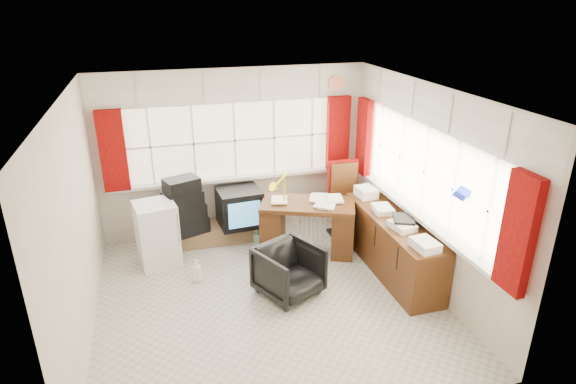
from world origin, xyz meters
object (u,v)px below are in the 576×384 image
at_px(credenza, 392,244).
at_px(tv_bench, 205,233).
at_px(radiator, 311,234).
at_px(desk, 307,224).
at_px(task_chair, 345,196).
at_px(crt_tv, 240,207).
at_px(desk_lamp, 284,181).
at_px(office_chair, 289,271).
at_px(mini_fridge, 157,234).

height_order(credenza, tv_bench, credenza).
height_order(radiator, credenza, credenza).
relative_size(desk, radiator, 2.25).
relative_size(credenza, tv_bench, 1.43).
xyz_separation_m(desk, radiator, (0.05, -0.01, -0.16)).
bearing_deg(task_chair, tv_bench, 171.45).
xyz_separation_m(radiator, crt_tv, (-0.92, 0.61, 0.27)).
bearing_deg(desk, credenza, -42.49).
bearing_deg(crt_tv, radiator, -33.79).
xyz_separation_m(desk_lamp, credenza, (1.22, -0.91, -0.68)).
bearing_deg(desk, desk_lamp, 164.79).
xyz_separation_m(office_chair, tv_bench, (-0.82, 1.68, -0.19)).
xyz_separation_m(desk, crt_tv, (-0.86, 0.61, 0.11)).
xyz_separation_m(credenza, tv_bench, (-2.28, 1.52, -0.27)).
bearing_deg(mini_fridge, office_chair, -39.10).
relative_size(desk, desk_lamp, 3.13).
bearing_deg(radiator, desk_lamp, 165.91).
relative_size(task_chair, office_chair, 1.65).
relative_size(task_chair, credenza, 0.58).
xyz_separation_m(desk_lamp, crt_tv, (-0.54, 0.52, -0.54)).
xyz_separation_m(task_chair, crt_tv, (-1.58, 0.22, -0.08)).
height_order(desk_lamp, tv_bench, desk_lamp).
bearing_deg(office_chair, credenza, -19.78).
bearing_deg(radiator, task_chair, 30.27).
xyz_separation_m(crt_tv, mini_fridge, (-1.20, -0.36, -0.09)).
bearing_deg(tv_bench, task_chair, -8.55).
bearing_deg(tv_bench, desk_lamp, -29.90).
bearing_deg(crt_tv, office_chair, -79.22).
bearing_deg(tv_bench, crt_tv, -10.02).
height_order(task_chair, office_chair, task_chair).
xyz_separation_m(office_chair, mini_fridge, (-1.51, 1.22, 0.12)).
bearing_deg(office_chair, desk_lamp, 51.33).
relative_size(task_chair, tv_bench, 0.82).
relative_size(desk, mini_fridge, 1.64).
xyz_separation_m(desk_lamp, tv_bench, (-1.06, 0.61, -0.94)).
distance_m(credenza, tv_bench, 2.75).
relative_size(desk_lamp, task_chair, 0.40).
distance_m(task_chair, office_chair, 1.89).
bearing_deg(credenza, task_chair, 98.39).
distance_m(desk, credenza, 1.22).
distance_m(tv_bench, crt_tv, 0.66).
relative_size(tv_bench, mini_fridge, 1.59).
bearing_deg(task_chair, credenza, -81.61).
xyz_separation_m(desk, tv_bench, (-1.38, 0.70, -0.29)).
bearing_deg(credenza, radiator, 135.96).
distance_m(task_chair, tv_bench, 2.18).
bearing_deg(crt_tv, credenza, -39.07).
height_order(desk_lamp, radiator, desk_lamp).
bearing_deg(mini_fridge, tv_bench, 33.56).
distance_m(radiator, credenza, 1.18).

